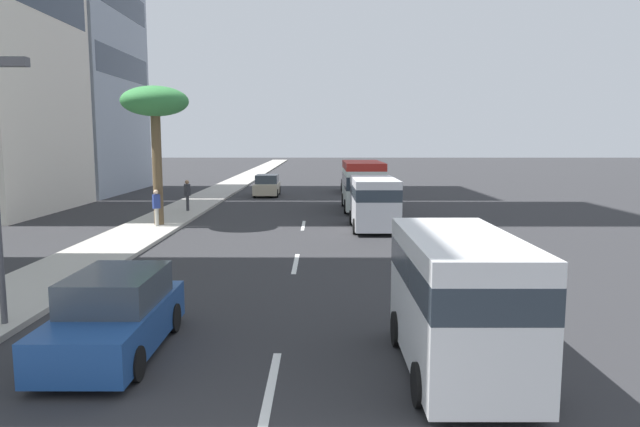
% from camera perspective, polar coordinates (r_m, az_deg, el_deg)
% --- Properties ---
extents(ground_plane, '(198.00, 198.00, 0.00)m').
position_cam_1_polar(ground_plane, '(36.96, -1.28, 0.69)').
color(ground_plane, '#2D2D30').
extents(sidewalk_right, '(162.00, 2.96, 0.15)m').
position_cam_1_polar(sidewalk_right, '(37.86, -12.57, 0.78)').
color(sidewalk_right, '#B2ADA3').
rests_on(sidewalk_right, ground_plane).
extents(lane_stripe_near, '(3.20, 0.16, 0.01)m').
position_cam_1_polar(lane_stripe_near, '(10.51, -4.92, -16.82)').
color(lane_stripe_near, silver).
rests_on(lane_stripe_near, ground_plane).
extents(lane_stripe_mid, '(3.20, 0.16, 0.01)m').
position_cam_1_polar(lane_stripe_mid, '(20.14, -2.43, -4.97)').
color(lane_stripe_mid, silver).
rests_on(lane_stripe_mid, ground_plane).
extents(lane_stripe_far, '(3.20, 0.16, 0.01)m').
position_cam_1_polar(lane_stripe_far, '(28.84, -1.67, -1.20)').
color(lane_stripe_far, silver).
rests_on(lane_stripe_far, ground_plane).
extents(car_lead, '(4.78, 1.86, 1.60)m').
position_cam_1_polar(car_lead, '(47.01, 3.28, 3.04)').
color(car_lead, black).
rests_on(car_lead, ground_plane).
extents(minibus_second, '(6.28, 2.42, 2.95)m').
position_cam_1_polar(minibus_second, '(35.21, 4.25, 2.99)').
color(minibus_second, silver).
rests_on(minibus_second, ground_plane).
extents(car_third, '(4.01, 1.86, 1.61)m').
position_cam_1_polar(car_third, '(44.19, -5.28, 2.75)').
color(car_third, beige).
rests_on(car_third, ground_plane).
extents(car_fourth, '(4.30, 1.87, 1.63)m').
position_cam_1_polar(car_fourth, '(12.49, -19.64, -9.53)').
color(car_fourth, '#1E478C').
rests_on(car_fourth, ground_plane).
extents(van_fifth, '(5.03, 2.17, 2.47)m').
position_cam_1_polar(van_fifth, '(27.67, 5.37, 1.34)').
color(van_fifth, silver).
rests_on(van_fifth, ground_plane).
extents(van_sixth, '(4.64, 2.06, 2.58)m').
position_cam_1_polar(van_sixth, '(10.95, 13.59, -7.85)').
color(van_sixth, white).
rests_on(van_sixth, ground_plane).
extents(pedestrian_near_lamp, '(0.37, 0.39, 1.76)m').
position_cam_1_polar(pedestrian_near_lamp, '(28.74, -15.92, 0.74)').
color(pedestrian_near_lamp, beige).
rests_on(pedestrian_near_lamp, sidewalk_right).
extents(pedestrian_mid_block, '(0.38, 0.33, 1.80)m').
position_cam_1_polar(pedestrian_mid_block, '(34.46, -13.03, 1.94)').
color(pedestrian_mid_block, '#333338').
rests_on(pedestrian_mid_block, sidewalk_right).
extents(palm_tree, '(3.20, 3.20, 6.69)m').
position_cam_1_polar(palm_tree, '(29.08, -16.05, 10.20)').
color(palm_tree, brown).
rests_on(palm_tree, sidewalk_right).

